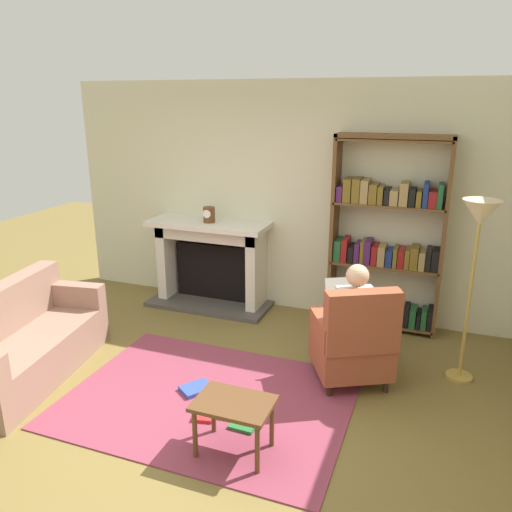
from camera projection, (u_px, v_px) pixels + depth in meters
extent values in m
plane|color=brown|center=(193.00, 419.00, 4.11)|extent=(14.00, 14.00, 0.00)
cube|color=beige|center=(288.00, 199.00, 5.98)|extent=(5.60, 0.10, 2.70)
cube|color=#87364A|center=(209.00, 399.00, 4.37)|extent=(2.40, 1.80, 0.01)
cube|color=#4C4742|center=(209.00, 304.00, 6.35)|extent=(1.52, 0.64, 0.05)
cube|color=black|center=(216.00, 270.00, 6.43)|extent=(1.00, 0.20, 0.70)
cube|color=silver|center=(170.00, 260.00, 6.49)|extent=(0.12, 0.44, 1.01)
cube|color=silver|center=(257.00, 270.00, 6.09)|extent=(0.12, 0.44, 1.01)
cube|color=silver|center=(211.00, 232.00, 6.16)|extent=(1.32, 0.44, 0.16)
cube|color=silver|center=(208.00, 224.00, 6.08)|extent=(1.48, 0.56, 0.06)
cylinder|color=brown|center=(209.00, 215.00, 6.02)|extent=(0.14, 0.14, 0.18)
cylinder|color=white|center=(207.00, 214.00, 5.95)|extent=(0.10, 0.01, 0.10)
cube|color=brown|center=(334.00, 231.00, 5.67)|extent=(0.04, 0.32, 2.14)
cube|color=brown|center=(443.00, 240.00, 5.28)|extent=(0.04, 0.32, 2.14)
cube|color=brown|center=(395.00, 136.00, 5.16)|extent=(1.20, 0.32, 0.04)
cube|color=brown|center=(380.00, 321.00, 5.78)|extent=(1.16, 0.32, 0.02)
cube|color=#1E592D|center=(335.00, 304.00, 5.91)|extent=(0.05, 0.26, 0.24)
cube|color=#1E592D|center=(340.00, 305.00, 5.89)|extent=(0.05, 0.26, 0.22)
cube|color=#4C1E59|center=(346.00, 308.00, 5.87)|extent=(0.08, 0.26, 0.17)
cube|color=#997F4C|center=(354.00, 307.00, 5.83)|extent=(0.09, 0.26, 0.22)
cube|color=#1E592D|center=(362.00, 308.00, 5.80)|extent=(0.06, 0.26, 0.24)
cube|color=brown|center=(368.00, 308.00, 5.78)|extent=(0.06, 0.26, 0.24)
cube|color=maroon|center=(375.00, 310.00, 5.75)|extent=(0.09, 0.26, 0.24)
cube|color=maroon|center=(384.00, 314.00, 5.73)|extent=(0.08, 0.26, 0.16)
cube|color=black|center=(393.00, 313.00, 5.69)|extent=(0.09, 0.26, 0.23)
cube|color=#997F4C|center=(400.00, 314.00, 5.66)|extent=(0.07, 0.26, 0.22)
cube|color=black|center=(407.00, 315.00, 5.64)|extent=(0.05, 0.26, 0.22)
cube|color=#1E592D|center=(413.00, 316.00, 5.62)|extent=(0.07, 0.26, 0.21)
cube|color=black|center=(419.00, 319.00, 5.60)|extent=(0.04, 0.26, 0.16)
cube|color=#1E592D|center=(424.00, 318.00, 5.58)|extent=(0.05, 0.26, 0.21)
cube|color=black|center=(431.00, 318.00, 5.55)|extent=(0.07, 0.26, 0.23)
cube|color=brown|center=(384.00, 265.00, 5.58)|extent=(1.16, 0.32, 0.02)
cube|color=#1E592D|center=(339.00, 249.00, 5.70)|extent=(0.08, 0.26, 0.24)
cube|color=maroon|center=(346.00, 249.00, 5.67)|extent=(0.07, 0.26, 0.26)
cube|color=black|center=(352.00, 253.00, 5.66)|extent=(0.06, 0.26, 0.18)
cube|color=#4C1E59|center=(358.00, 252.00, 5.63)|extent=(0.06, 0.26, 0.22)
cube|color=brown|center=(363.00, 251.00, 5.61)|extent=(0.04, 0.26, 0.25)
cube|color=#4C1E59|center=(368.00, 251.00, 5.59)|extent=(0.07, 0.26, 0.26)
cube|color=maroon|center=(375.00, 254.00, 5.57)|extent=(0.06, 0.26, 0.21)
cube|color=#997F4C|center=(382.00, 254.00, 5.54)|extent=(0.08, 0.26, 0.21)
cube|color=navy|center=(390.00, 257.00, 5.52)|extent=(0.07, 0.26, 0.17)
cube|color=brown|center=(396.00, 256.00, 5.49)|extent=(0.04, 0.26, 0.21)
cube|color=maroon|center=(402.00, 257.00, 5.48)|extent=(0.07, 0.26, 0.20)
cube|color=brown|center=(408.00, 257.00, 5.45)|extent=(0.05, 0.26, 0.21)
cube|color=brown|center=(415.00, 257.00, 5.42)|extent=(0.08, 0.26, 0.24)
cube|color=#997F4C|center=(422.00, 259.00, 5.40)|extent=(0.06, 0.26, 0.20)
cube|color=black|center=(429.00, 258.00, 5.38)|extent=(0.05, 0.26, 0.23)
cube|color=black|center=(436.00, 259.00, 5.35)|extent=(0.08, 0.26, 0.22)
cube|color=brown|center=(389.00, 205.00, 5.38)|extent=(1.16, 0.32, 0.02)
cube|color=#4C1E59|center=(341.00, 193.00, 5.51)|extent=(0.06, 0.26, 0.17)
cube|color=brown|center=(349.00, 190.00, 5.47)|extent=(0.08, 0.26, 0.25)
cube|color=brown|center=(357.00, 190.00, 5.44)|extent=(0.08, 0.26, 0.26)
cube|color=#997F4C|center=(366.00, 191.00, 5.41)|extent=(0.08, 0.26, 0.25)
cube|color=brown|center=(374.00, 193.00, 5.39)|extent=(0.08, 0.26, 0.21)
cube|color=brown|center=(381.00, 195.00, 5.36)|extent=(0.06, 0.26, 0.19)
cube|color=black|center=(388.00, 196.00, 5.35)|extent=(0.05, 0.26, 0.16)
cube|color=#997F4C|center=(395.00, 197.00, 5.32)|extent=(0.08, 0.26, 0.16)
cube|color=#997F4C|center=(404.00, 194.00, 5.28)|extent=(0.09, 0.26, 0.24)
cube|color=black|center=(413.00, 197.00, 5.26)|extent=(0.06, 0.26, 0.18)
cube|color=brown|center=(419.00, 198.00, 5.24)|extent=(0.05, 0.26, 0.16)
cube|color=navy|center=(426.00, 194.00, 5.20)|extent=(0.05, 0.26, 0.25)
cube|color=maroon|center=(433.00, 199.00, 5.19)|extent=(0.08, 0.26, 0.17)
cube|color=#1E592D|center=(440.00, 195.00, 5.16)|extent=(0.05, 0.26, 0.25)
cube|color=brown|center=(394.00, 140.00, 5.17)|extent=(1.16, 0.32, 0.02)
cylinder|color=#331E14|center=(367.00, 359.00, 4.92)|extent=(0.05, 0.05, 0.12)
cylinder|color=#331E14|center=(316.00, 363.00, 4.86)|extent=(0.05, 0.05, 0.12)
cylinder|color=#331E14|center=(386.00, 386.00, 4.47)|extent=(0.05, 0.05, 0.12)
cylinder|color=#331E14|center=(329.00, 390.00, 4.41)|extent=(0.05, 0.05, 0.12)
cube|color=#984930|center=(351.00, 353.00, 4.60)|extent=(0.85, 0.83, 0.30)
cube|color=#984930|center=(362.00, 322.00, 4.25)|extent=(0.64, 0.44, 0.55)
cube|color=#984930|center=(381.00, 326.00, 4.56)|extent=(0.36, 0.53, 0.22)
cube|color=#984930|center=(323.00, 329.00, 4.49)|extent=(0.36, 0.53, 0.22)
cube|color=silver|center=(355.00, 315.00, 4.43)|extent=(0.38, 0.33, 0.50)
sphere|color=#D8AD8C|center=(358.00, 276.00, 4.32)|extent=(0.20, 0.20, 0.20)
cube|color=#191E3F|center=(355.00, 326.00, 4.69)|extent=(0.30, 0.41, 0.12)
cube|color=#191E3F|center=(339.00, 327.00, 4.67)|extent=(0.30, 0.41, 0.12)
cylinder|color=#191E3F|center=(347.00, 342.00, 4.95)|extent=(0.10, 0.10, 0.42)
cylinder|color=#191E3F|center=(332.00, 343.00, 4.93)|extent=(0.10, 0.10, 0.42)
cube|color=white|center=(344.00, 291.00, 4.72)|extent=(0.37, 0.27, 0.25)
cube|color=#946F5D|center=(30.00, 356.00, 4.69)|extent=(0.96, 1.79, 0.40)
cube|color=#946F5D|center=(72.00, 294.00, 5.32)|extent=(0.72, 0.27, 0.24)
cube|color=brown|center=(234.00, 403.00, 3.60)|extent=(0.56, 0.39, 0.03)
cylinder|color=brown|center=(195.00, 434.00, 3.61)|extent=(0.04, 0.04, 0.40)
cylinder|color=brown|center=(257.00, 450.00, 3.45)|extent=(0.04, 0.04, 0.40)
cylinder|color=brown|center=(213.00, 410.00, 3.88)|extent=(0.04, 0.04, 0.40)
cylinder|color=brown|center=(272.00, 424.00, 3.72)|extent=(0.04, 0.04, 0.40)
cube|color=#334CA5|center=(196.00, 388.00, 4.48)|extent=(0.31, 0.33, 0.04)
cube|color=red|center=(205.00, 414.00, 4.13)|extent=(0.21, 0.25, 0.03)
cube|color=gold|center=(228.00, 410.00, 4.18)|extent=(0.20, 0.26, 0.03)
cube|color=#267233|center=(246.00, 421.00, 4.04)|extent=(0.21, 0.28, 0.03)
cylinder|color=#B7933F|center=(459.00, 376.00, 4.71)|extent=(0.24, 0.24, 0.03)
cylinder|color=#B7933F|center=(469.00, 303.00, 4.49)|extent=(0.03, 0.03, 1.44)
cone|color=beige|center=(481.00, 213.00, 4.24)|extent=(0.32, 0.32, 0.22)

